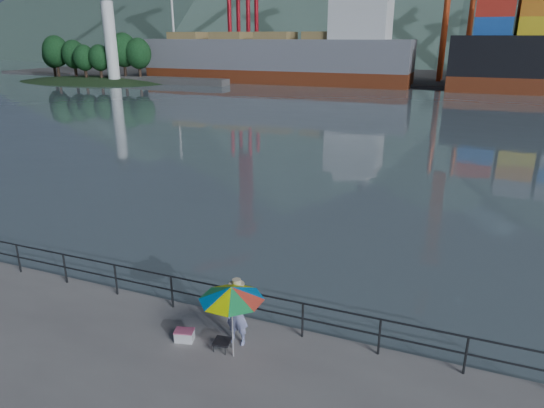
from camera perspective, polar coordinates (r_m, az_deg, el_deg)
The scene contains 10 objects.
harbor_water at distance 139.23m, azimuth 19.06°, elevation 15.07°, with size 500.00×280.00×0.00m, color #516268.
far_dock at distance 102.07m, azimuth 23.39°, elevation 13.43°, with size 200.00×40.00×0.40m, color #514F4C.
guardrail at distance 15.11m, azimuth -14.91°, elevation -9.19°, with size 22.00×0.06×1.03m.
lighthouse_islet at distance 95.23m, azimuth -20.51°, elevation 13.63°, with size 48.00×26.40×19.20m.
fisherman at distance 12.66m, azimuth -4.09°, elevation -12.80°, with size 0.61×0.40×1.68m, color navy.
beach_umbrella at distance 11.70m, azimuth -4.79°, elevation -10.41°, with size 2.05×2.05×1.94m.
folding_stool at distance 12.82m, azimuth -5.87°, elevation -16.16°, with size 0.47×0.47×0.27m.
cooler_bag at distance 13.28m, azimuth -10.26°, elevation -15.02°, with size 0.47×0.32×0.27m, color silver.
fishing_rod at distance 14.22m, azimuth -3.23°, elevation -12.85°, with size 0.02×0.02×1.95m, color black.
bulk_carrier at distance 86.85m, azimuth 1.35°, elevation 16.96°, with size 47.02×8.14×14.50m.
Camera 1 is at (8.34, -8.78, 7.53)m, focal length 32.00 mm.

